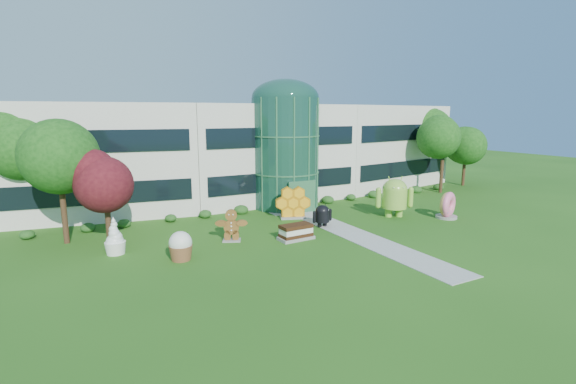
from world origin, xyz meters
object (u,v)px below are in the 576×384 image
android_green (395,195)px  android_black (322,214)px  gingerbread (231,225)px  donut (447,205)px

android_green → android_black: android_green is taller
gingerbread → android_black: bearing=25.1°
android_green → android_black: size_ratio=1.88×
android_black → donut: 10.76m
donut → android_black: bearing=145.9°
android_green → donut: size_ratio=1.69×
android_green → gingerbread: (-14.28, 0.04, -0.77)m
android_black → gingerbread: gingerbread is taller
android_black → gingerbread: (-7.30, -0.09, 0.11)m
gingerbread → donut: bearing=16.5°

